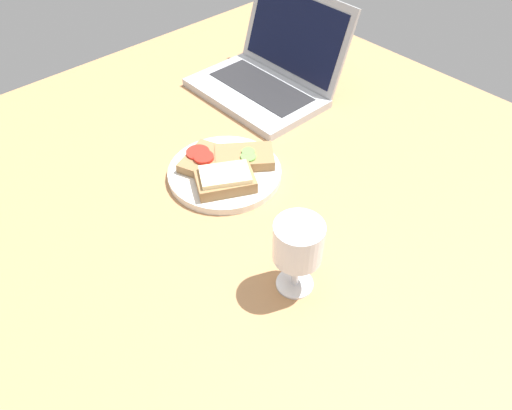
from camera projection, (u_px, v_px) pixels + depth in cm
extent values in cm
cube|color=#B27F51|center=(250.00, 203.00, 99.02)|extent=(140.00, 140.00, 3.00)
cylinder|color=silver|center=(225.00, 173.00, 102.04)|extent=(23.18, 23.18, 1.59)
cube|color=#937047|center=(225.00, 181.00, 97.15)|extent=(11.78, 13.39, 2.48)
cube|color=#F4EAB7|center=(225.00, 174.00, 95.95)|extent=(10.26, 11.42, 0.96)
cube|color=#937047|center=(244.00, 157.00, 102.75)|extent=(13.06, 13.96, 2.12)
cylinder|color=#6BB74C|center=(248.00, 152.00, 101.99)|extent=(2.71, 2.71, 0.46)
cylinder|color=#6BB74C|center=(248.00, 157.00, 100.84)|extent=(3.16, 3.16, 0.44)
cube|color=#937047|center=(203.00, 160.00, 102.29)|extent=(10.09, 11.76, 1.92)
cylinder|color=red|center=(198.00, 152.00, 102.19)|extent=(4.88, 4.88, 0.42)
cylinder|color=red|center=(204.00, 157.00, 100.82)|extent=(4.11, 4.11, 0.67)
cylinder|color=white|center=(295.00, 283.00, 82.74)|extent=(6.23, 6.23, 0.40)
cylinder|color=white|center=(296.00, 270.00, 80.23)|extent=(1.13, 1.13, 6.81)
cylinder|color=white|center=(298.00, 242.00, 75.48)|extent=(7.87, 7.87, 6.80)
cylinder|color=white|center=(298.00, 247.00, 76.26)|extent=(7.24, 7.24, 4.56)
cube|color=#ADAFB5|center=(255.00, 93.00, 123.62)|extent=(32.50, 20.57, 1.94)
cube|color=#232326|center=(261.00, 87.00, 123.79)|extent=(26.65, 11.31, 0.16)
cube|color=#ADAFB5|center=(295.00, 34.00, 122.39)|extent=(31.85, 7.09, 20.47)
cube|color=black|center=(294.00, 34.00, 122.15)|extent=(28.60, 5.46, 17.05)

